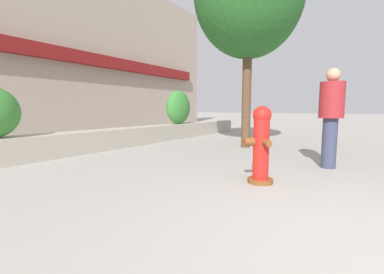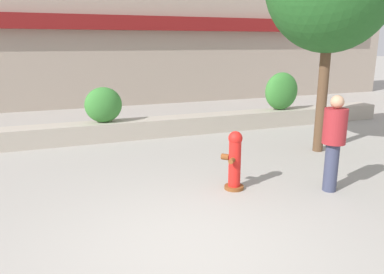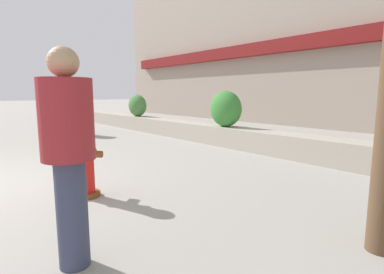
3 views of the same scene
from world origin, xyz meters
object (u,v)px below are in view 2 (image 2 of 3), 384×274
at_px(fire_hydrant, 235,160).
at_px(pedestrian, 334,137).
at_px(hedge_bush_2, 281,91).
at_px(hedge_bush_1, 103,105).

relative_size(fire_hydrant, pedestrian, 0.62).
xyz_separation_m(hedge_bush_2, fire_hydrant, (-3.90, -4.40, -0.54)).
xyz_separation_m(hedge_bush_2, pedestrian, (-2.32, -5.08, -0.11)).
height_order(fire_hydrant, pedestrian, pedestrian).
bearing_deg(pedestrian, hedge_bush_1, 122.72).
distance_m(hedge_bush_1, fire_hydrant, 4.74).
distance_m(hedge_bush_2, fire_hydrant, 5.90).
bearing_deg(hedge_bush_2, fire_hydrant, -131.51).
height_order(hedge_bush_1, hedge_bush_2, hedge_bush_2).
bearing_deg(hedge_bush_1, hedge_bush_2, 0.00).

